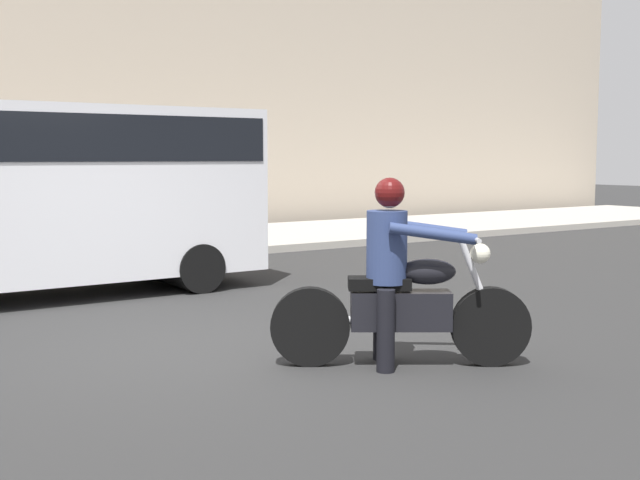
% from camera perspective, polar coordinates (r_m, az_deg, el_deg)
% --- Properties ---
extents(ground_plane, '(80.00, 80.00, 0.00)m').
position_cam_1_polar(ground_plane, '(7.65, -9.66, -7.45)').
color(ground_plane, '#2A2A2A').
extents(motorcycle_with_rider_denim_blue, '(1.88, 1.32, 1.58)m').
position_cam_1_polar(motorcycle_with_rider_denim_blue, '(6.80, 5.61, -3.51)').
color(motorcycle_with_rider_denim_blue, black).
rests_on(motorcycle_with_rider_denim_blue, ground_plane).
extents(parked_van_white, '(5.14, 1.96, 2.38)m').
position_cam_1_polar(parked_van_white, '(10.72, -18.31, 3.60)').
color(parked_van_white, silver).
rests_on(parked_van_white, ground_plane).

